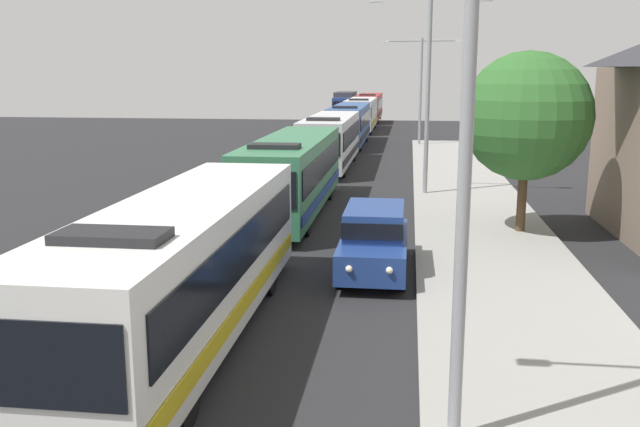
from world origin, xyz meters
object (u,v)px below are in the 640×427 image
object	(u,v)px
bus_fourth_in_line	(349,124)
streetlamp_far	(421,79)
bus_rear	(361,113)
bus_tail_end	(369,106)
roadside_tree	(527,116)
box_truck_oncoming	(345,104)
bus_second_in_line	(292,172)
streetlamp_mid	(428,75)
bus_middle	(331,139)
white_suv	(374,237)
streetlamp_near	(468,88)
bus_lead	(186,264)

from	to	relation	value
bus_fourth_in_line	streetlamp_far	size ratio (longest dim) A/B	1.53
bus_rear	bus_tail_end	bearing A→B (deg)	90.00
roadside_tree	box_truck_oncoming	bearing A→B (deg)	101.03
bus_second_in_line	streetlamp_far	size ratio (longest dim) A/B	1.53
roadside_tree	bus_second_in_line	bearing A→B (deg)	163.18
bus_fourth_in_line	streetlamp_mid	bearing A→B (deg)	-75.98
bus_tail_end	streetlamp_mid	distance (m)	48.70
bus_rear	roadside_tree	xyz separation A→B (m)	(8.58, -42.49, 2.47)
bus_middle	box_truck_oncoming	bearing A→B (deg)	94.23
streetlamp_far	box_truck_oncoming	bearing A→B (deg)	105.41
white_suv	streetlamp_far	bearing A→B (deg)	87.19
bus_middle	bus_tail_end	xyz separation A→B (m)	(0.00, 39.37, 0.00)
streetlamp_near	streetlamp_far	bearing A→B (deg)	90.00
bus_fourth_in_line	bus_rear	bearing A→B (deg)	90.00
bus_second_in_line	bus_rear	bearing A→B (deg)	90.00
streetlamp_mid	roadside_tree	bearing A→B (deg)	-66.75
bus_fourth_in_line	white_suv	bearing A→B (deg)	-83.85
streetlamp_near	streetlamp_mid	xyz separation A→B (m)	(-0.00, 21.99, 0.05)
bus_rear	bus_second_in_line	bearing A→B (deg)	-90.00
bus_lead	bus_second_in_line	bearing A→B (deg)	90.00
bus_second_in_line	roadside_tree	world-z (taller)	roadside_tree
box_truck_oncoming	streetlamp_near	xyz separation A→B (m)	(8.70, -75.54, 3.73)
streetlamp_far	roadside_tree	distance (m)	29.57
bus_lead	white_suv	world-z (taller)	bus_lead
streetlamp_near	streetlamp_mid	size ratio (longest dim) A/B	0.98
bus_rear	streetlamp_far	distance (m)	14.57
bus_middle	streetlamp_near	world-z (taller)	streetlamp_near
bus_middle	white_suv	distance (m)	21.92
bus_lead	bus_fourth_in_line	distance (m)	39.91
bus_lead	white_suv	size ratio (longest dim) A/B	2.38
bus_tail_end	streetlamp_mid	size ratio (longest dim) A/B	1.39
bus_second_in_line	streetlamp_mid	world-z (taller)	streetlamp_mid
bus_second_in_line	box_truck_oncoming	distance (m)	58.45
bus_fourth_in_line	bus_tail_end	bearing A→B (deg)	90.00
bus_rear	white_suv	bearing A→B (deg)	-85.58
bus_second_in_line	box_truck_oncoming	world-z (taller)	bus_second_in_line
bus_rear	streetlamp_mid	size ratio (longest dim) A/B	1.31
bus_lead	bus_rear	distance (m)	53.38
bus_middle	streetlamp_far	bearing A→B (deg)	67.61
bus_second_in_line	bus_tail_end	world-z (taller)	same
bus_fourth_in_line	streetlamp_far	world-z (taller)	streetlamp_far
box_truck_oncoming	bus_middle	bearing A→B (deg)	-85.77
bus_rear	roadside_tree	bearing A→B (deg)	-78.59
bus_rear	streetlamp_mid	bearing A→B (deg)	-81.26
bus_middle	bus_tail_end	world-z (taller)	same
white_suv	box_truck_oncoming	bearing A→B (deg)	96.03
bus_fourth_in_line	bus_lead	bearing A→B (deg)	-90.00
bus_middle	streetlamp_far	distance (m)	14.56
bus_rear	box_truck_oncoming	size ratio (longest dim) A/B	1.43
bus_fourth_in_line	box_truck_oncoming	xyz separation A→B (m)	(-3.30, 31.93, 0.02)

